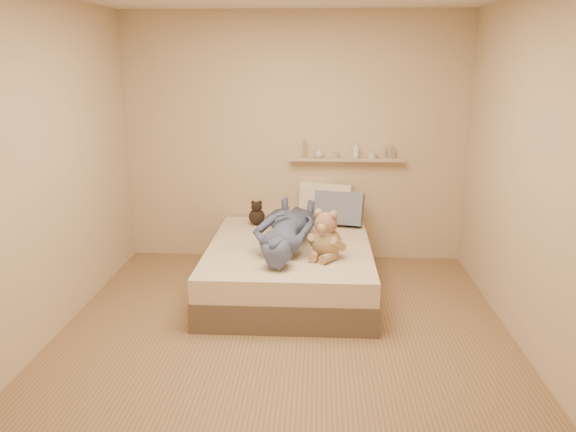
# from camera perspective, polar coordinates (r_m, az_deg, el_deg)

# --- Properties ---
(room) EXTENTS (3.80, 3.80, 3.80)m
(room) POSITION_cam_1_polar(r_m,az_deg,el_deg) (4.09, -0.50, 4.36)
(room) COLOR olive
(room) RESTS_ON ground
(bed) EXTENTS (1.50, 1.90, 0.45)m
(bed) POSITION_cam_1_polar(r_m,az_deg,el_deg) (5.28, 0.17, -5.24)
(bed) COLOR brown
(bed) RESTS_ON floor
(game_console) EXTENTS (0.18, 0.10, 0.06)m
(game_console) POSITION_cam_1_polar(r_m,az_deg,el_deg) (4.62, -1.08, -3.34)
(game_console) COLOR #A9ACB0
(game_console) RESTS_ON bed
(teddy_bear) EXTENTS (0.35, 0.36, 0.43)m
(teddy_bear) POSITION_cam_1_polar(r_m,az_deg,el_deg) (4.81, 3.87, -2.24)
(teddy_bear) COLOR #997A53
(teddy_bear) RESTS_ON bed
(dark_plush) EXTENTS (0.17, 0.17, 0.26)m
(dark_plush) POSITION_cam_1_polar(r_m,az_deg,el_deg) (5.82, -3.19, 0.18)
(dark_plush) COLOR black
(dark_plush) RESTS_ON bed
(pillow_cream) EXTENTS (0.59, 0.38, 0.42)m
(pillow_cream) POSITION_cam_1_polar(r_m,az_deg,el_deg) (5.94, 3.89, 1.37)
(pillow_cream) COLOR #F4E1C0
(pillow_cream) RESTS_ON bed
(pillow_grey) EXTENTS (0.55, 0.36, 0.37)m
(pillow_grey) POSITION_cam_1_polar(r_m,az_deg,el_deg) (5.82, 5.17, 0.73)
(pillow_grey) COLOR slate
(pillow_grey) RESTS_ON bed
(person) EXTENTS (0.66, 1.51, 0.35)m
(person) POSITION_cam_1_polar(r_m,az_deg,el_deg) (5.13, -0.15, -1.13)
(person) COLOR #424967
(person) RESTS_ON bed
(wall_shelf) EXTENTS (1.20, 0.12, 0.03)m
(wall_shelf) POSITION_cam_1_polar(r_m,az_deg,el_deg) (5.94, 5.97, 5.74)
(wall_shelf) COLOR tan
(wall_shelf) RESTS_ON wall_back
(shelf_bottles) EXTENTS (0.96, 0.10, 0.18)m
(shelf_bottles) POSITION_cam_1_polar(r_m,az_deg,el_deg) (5.93, 6.54, 6.52)
(shelf_bottles) COLOR silver
(shelf_bottles) RESTS_ON wall_shelf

